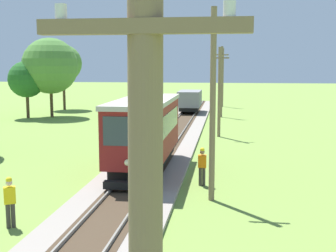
{
  "coord_description": "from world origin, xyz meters",
  "views": [
    {
      "loc": [
        4.08,
        -4.94,
        5.54
      ],
      "look_at": [
        0.78,
        19.62,
        2.04
      ],
      "focal_mm": 46.65,
      "sensor_mm": 36.0,
      "label": 1
    }
  ],
  "objects_px": {
    "track_worker": "(10,200)",
    "tree_right_near": "(63,63)",
    "freight_car": "(190,100)",
    "utility_pole_mid": "(219,91)",
    "red_tram": "(145,131)",
    "utility_pole_distant": "(223,77)",
    "tree_left_far": "(27,79)",
    "second_worker": "(202,165)",
    "utility_pole_near_tram": "(213,104)",
    "utility_pole_far": "(222,81)",
    "tree_left_near": "(50,66)"
  },
  "relations": [
    {
      "from": "tree_left_near",
      "to": "utility_pole_mid",
      "type": "bearing_deg",
      "value": -30.61
    },
    {
      "from": "track_worker",
      "to": "tree_left_far",
      "type": "distance_m",
      "value": 32.38
    },
    {
      "from": "utility_pole_far",
      "to": "freight_car",
      "type": "bearing_deg",
      "value": 147.41
    },
    {
      "from": "track_worker",
      "to": "tree_right_near",
      "type": "height_order",
      "value": "tree_right_near"
    },
    {
      "from": "tree_left_near",
      "to": "freight_car",
      "type": "bearing_deg",
      "value": 18.68
    },
    {
      "from": "second_worker",
      "to": "utility_pole_near_tram",
      "type": "bearing_deg",
      "value": -168.28
    },
    {
      "from": "utility_pole_mid",
      "to": "utility_pole_far",
      "type": "xyz_separation_m",
      "value": [
        0.0,
        13.11,
        0.3
      ]
    },
    {
      "from": "utility_pole_near_tram",
      "to": "utility_pole_distant",
      "type": "height_order",
      "value": "utility_pole_near_tram"
    },
    {
      "from": "track_worker",
      "to": "utility_pole_distant",
      "type": "bearing_deg",
      "value": -39.29
    },
    {
      "from": "utility_pole_mid",
      "to": "tree_right_near",
      "type": "distance_m",
      "value": 26.76
    },
    {
      "from": "red_tram",
      "to": "track_worker",
      "type": "relative_size",
      "value": 4.79
    },
    {
      "from": "utility_pole_distant",
      "to": "track_worker",
      "type": "height_order",
      "value": "utility_pole_distant"
    },
    {
      "from": "utility_pole_near_tram",
      "to": "utility_pole_distant",
      "type": "bearing_deg",
      "value": 90.0
    },
    {
      "from": "red_tram",
      "to": "utility_pole_far",
      "type": "relative_size",
      "value": 1.15
    },
    {
      "from": "freight_car",
      "to": "track_worker",
      "type": "bearing_deg",
      "value": -95.09
    },
    {
      "from": "utility_pole_far",
      "to": "utility_pole_distant",
      "type": "xyz_separation_m",
      "value": [
        0.0,
        11.67,
        0.12
      ]
    },
    {
      "from": "utility_pole_mid",
      "to": "utility_pole_far",
      "type": "distance_m",
      "value": 13.12
    },
    {
      "from": "tree_right_near",
      "to": "track_worker",
      "type": "bearing_deg",
      "value": -71.65
    },
    {
      "from": "utility_pole_near_tram",
      "to": "tree_right_near",
      "type": "height_order",
      "value": "tree_right_near"
    },
    {
      "from": "utility_pole_mid",
      "to": "freight_car",
      "type": "bearing_deg",
      "value": 102.97
    },
    {
      "from": "red_tram",
      "to": "tree_left_near",
      "type": "xyz_separation_m",
      "value": [
        -14.29,
        22.4,
        3.2
      ]
    },
    {
      "from": "freight_car",
      "to": "utility_pole_distant",
      "type": "height_order",
      "value": "utility_pole_distant"
    },
    {
      "from": "utility_pole_distant",
      "to": "second_worker",
      "type": "xyz_separation_m",
      "value": [
        -0.51,
        -38.66,
        -2.96
      ]
    },
    {
      "from": "track_worker",
      "to": "tree_right_near",
      "type": "bearing_deg",
      "value": -12.44
    },
    {
      "from": "utility_pole_distant",
      "to": "track_worker",
      "type": "distance_m",
      "value": 45.37
    },
    {
      "from": "freight_car",
      "to": "utility_pole_distant",
      "type": "relative_size",
      "value": 0.67
    },
    {
      "from": "freight_car",
      "to": "tree_left_near",
      "type": "height_order",
      "value": "tree_left_near"
    },
    {
      "from": "freight_car",
      "to": "utility_pole_mid",
      "type": "xyz_separation_m",
      "value": [
        3.54,
        -15.38,
        1.97
      ]
    },
    {
      "from": "utility_pole_far",
      "to": "tree_right_near",
      "type": "relative_size",
      "value": 0.93
    },
    {
      "from": "red_tram",
      "to": "tree_right_near",
      "type": "xyz_separation_m",
      "value": [
        -15.86,
        30.16,
        3.49
      ]
    },
    {
      "from": "utility_pole_far",
      "to": "tree_left_far",
      "type": "bearing_deg",
      "value": -169.43
    },
    {
      "from": "utility_pole_near_tram",
      "to": "utility_pole_distant",
      "type": "relative_size",
      "value": 1.01
    },
    {
      "from": "utility_pole_distant",
      "to": "tree_left_far",
      "type": "height_order",
      "value": "utility_pole_distant"
    },
    {
      "from": "freight_car",
      "to": "track_worker",
      "type": "xyz_separation_m",
      "value": [
        -3.15,
        -35.37,
        -0.57
      ]
    },
    {
      "from": "red_tram",
      "to": "utility_pole_far",
      "type": "height_order",
      "value": "utility_pole_far"
    },
    {
      "from": "tree_left_near",
      "to": "tree_right_near",
      "type": "height_order",
      "value": "tree_left_near"
    },
    {
      "from": "utility_pole_far",
      "to": "track_worker",
      "type": "distance_m",
      "value": 33.9
    },
    {
      "from": "utility_pole_mid",
      "to": "utility_pole_far",
      "type": "relative_size",
      "value": 0.92
    },
    {
      "from": "second_worker",
      "to": "tree_left_near",
      "type": "relative_size",
      "value": 0.21
    },
    {
      "from": "utility_pole_near_tram",
      "to": "tree_left_near",
      "type": "height_order",
      "value": "tree_left_near"
    },
    {
      "from": "utility_pole_far",
      "to": "track_worker",
      "type": "relative_size",
      "value": 4.18
    },
    {
      "from": "tree_left_far",
      "to": "utility_pole_distant",
      "type": "bearing_deg",
      "value": 37.65
    },
    {
      "from": "tree_left_near",
      "to": "track_worker",
      "type": "bearing_deg",
      "value": -69.97
    },
    {
      "from": "utility_pole_far",
      "to": "track_worker",
      "type": "height_order",
      "value": "utility_pole_far"
    },
    {
      "from": "utility_pole_near_tram",
      "to": "utility_pole_far",
      "type": "distance_m",
      "value": 29.09
    },
    {
      "from": "freight_car",
      "to": "utility_pole_far",
      "type": "distance_m",
      "value": 4.77
    },
    {
      "from": "tree_left_far",
      "to": "utility_pole_mid",
      "type": "bearing_deg",
      "value": -25.2
    },
    {
      "from": "track_worker",
      "to": "second_worker",
      "type": "bearing_deg",
      "value": -76.1
    },
    {
      "from": "tree_right_near",
      "to": "freight_car",
      "type": "bearing_deg",
      "value": -10.46
    },
    {
      "from": "red_tram",
      "to": "utility_pole_near_tram",
      "type": "height_order",
      "value": "utility_pole_near_tram"
    }
  ]
}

